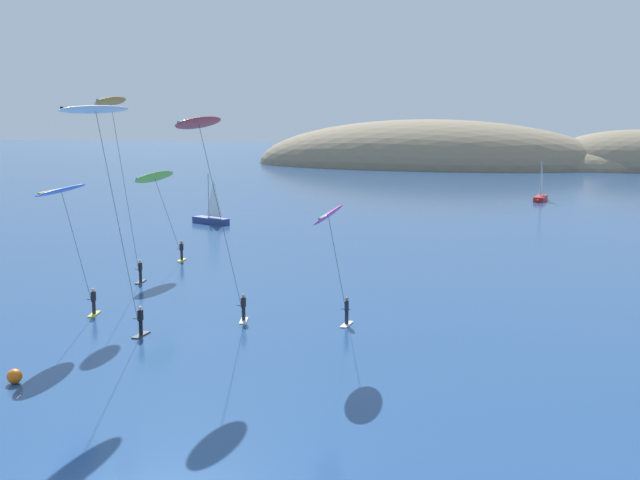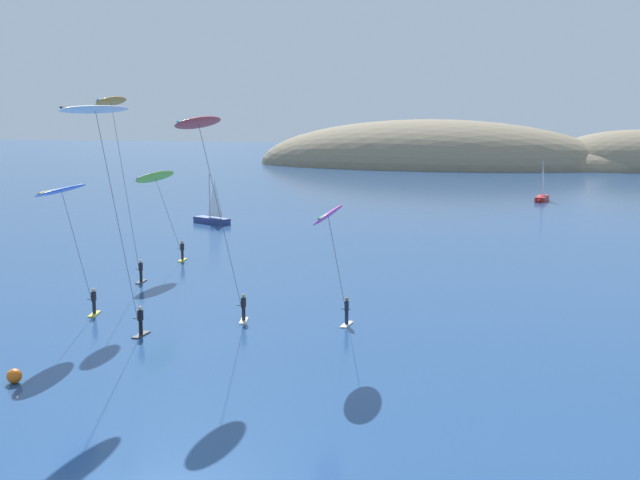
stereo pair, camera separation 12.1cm
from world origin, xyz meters
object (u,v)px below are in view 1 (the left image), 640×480
(sailboat_far, at_px, (540,197))
(kitesurfer_white, at_px, (100,129))
(kitesurfer_red, at_px, (203,142))
(kitesurfer_lime, at_px, (157,183))
(sailboat_near, at_px, (209,218))
(kitesurfer_blue, at_px, (64,199))
(marker_buoy, at_px, (15,376))
(kitesurfer_magenta, at_px, (330,224))
(kitesurfer_orange, at_px, (114,120))

(sailboat_far, xyz_separation_m, kitesurfer_white, (-19.76, -82.47, 11.03))
(kitesurfer_white, bearing_deg, sailboat_far, 76.53)
(kitesurfer_red, bearing_deg, kitesurfer_lime, 124.48)
(kitesurfer_white, bearing_deg, sailboat_near, 108.48)
(kitesurfer_red, xyz_separation_m, kitesurfer_blue, (-8.97, 0.48, -3.34))
(kitesurfer_lime, bearing_deg, sailboat_far, 65.04)
(sailboat_near, distance_m, marker_buoy, 54.73)
(kitesurfer_red, xyz_separation_m, marker_buoy, (-5.89, -8.58, -10.60))
(kitesurfer_lime, relative_size, kitesurfer_magenta, 0.96)
(marker_buoy, bearing_deg, sailboat_near, 105.01)
(sailboat_far, distance_m, kitesurfer_blue, 82.87)
(sailboat_near, xyz_separation_m, kitesurfer_blue, (11.09, -43.79, 6.97))
(sailboat_near, height_order, kitesurfer_white, kitesurfer_white)
(kitesurfer_orange, xyz_separation_m, kitesurfer_lime, (-1.75, 8.99, -5.03))
(kitesurfer_blue, relative_size, marker_buoy, 12.11)
(kitesurfer_red, xyz_separation_m, kitesurfer_magenta, (6.64, 1.05, -4.24))
(kitesurfer_white, bearing_deg, kitesurfer_blue, 142.78)
(sailboat_far, height_order, kitesurfer_white, kitesurfer_white)
(kitesurfer_white, distance_m, kitesurfer_blue, 7.23)
(kitesurfer_lime, distance_m, kitesurfer_magenta, 26.12)
(kitesurfer_lime, relative_size, marker_buoy, 11.40)
(sailboat_near, relative_size, sailboat_far, 0.97)
(kitesurfer_white, height_order, kitesurfer_orange, kitesurfer_orange)
(kitesurfer_white, bearing_deg, kitesurfer_orange, 118.10)
(kitesurfer_red, bearing_deg, kitesurfer_white, -143.39)
(kitesurfer_orange, xyz_separation_m, kitesurfer_red, (10.99, -9.57, -1.02))
(sailboat_near, height_order, kitesurfer_blue, kitesurfer_blue)
(sailboat_near, height_order, kitesurfer_red, kitesurfer_red)
(sailboat_far, distance_m, kitesurfer_lime, 67.34)
(sailboat_far, distance_m, kitesurfer_white, 85.52)
(sailboat_near, xyz_separation_m, kitesurfer_lime, (7.31, -25.72, 6.30))
(sailboat_far, distance_m, kitesurfer_red, 81.50)
(sailboat_far, relative_size, kitesurfer_orange, 0.44)
(kitesurfer_red, bearing_deg, kitesurfer_magenta, 9.03)
(kitesurfer_magenta, relative_size, marker_buoy, 11.94)
(sailboat_far, xyz_separation_m, kitesurfer_blue, (-24.52, -78.85, 6.97))
(marker_buoy, bearing_deg, kitesurfer_blue, 108.79)
(kitesurfer_orange, distance_m, kitesurfer_magenta, 20.27)
(sailboat_near, relative_size, kitesurfer_blue, 0.68)
(kitesurfer_orange, bearing_deg, kitesurfer_blue, -77.45)
(kitesurfer_white, distance_m, kitesurfer_red, 5.30)
(marker_buoy, bearing_deg, kitesurfer_white, 72.94)
(sailboat_near, distance_m, kitesurfer_white, 51.19)
(sailboat_near, distance_m, kitesurfer_red, 49.69)
(sailboat_near, relative_size, kitesurfer_lime, 0.73)
(kitesurfer_lime, height_order, kitesurfer_blue, kitesurfer_blue)
(kitesurfer_white, relative_size, kitesurfer_magenta, 1.55)
(sailboat_far, bearing_deg, sailboat_near, -135.44)
(sailboat_near, height_order, kitesurfer_magenta, kitesurfer_magenta)
(sailboat_near, bearing_deg, marker_buoy, -74.99)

